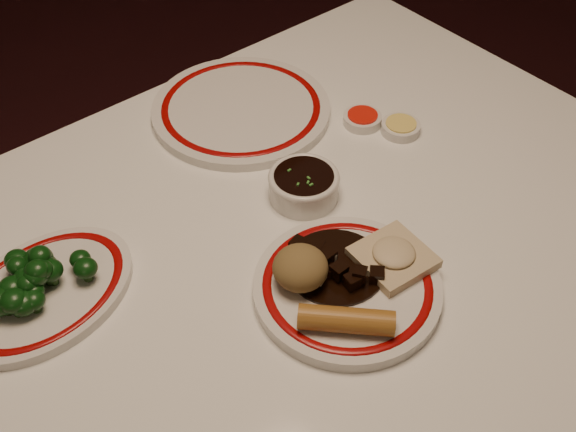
{
  "coord_description": "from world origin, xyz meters",
  "views": [
    {
      "loc": [
        -0.44,
        -0.51,
        1.49
      ],
      "look_at": [
        0.0,
        0.02,
        0.8
      ],
      "focal_mm": 45.0,
      "sensor_mm": 36.0,
      "label": 1
    }
  ],
  "objects_px": {
    "broccoli_plate": "(44,293)",
    "fried_wonton": "(393,256)",
    "spring_roll": "(346,320)",
    "dining_table": "(294,290)",
    "stirfry_heap": "(332,265)",
    "soy_bowl": "(304,186)",
    "rice_mound": "(300,268)",
    "broccoli_pile": "(33,279)",
    "main_plate": "(347,288)"
  },
  "relations": [
    {
      "from": "dining_table",
      "to": "broccoli_pile",
      "type": "bearing_deg",
      "value": 155.22
    },
    {
      "from": "dining_table",
      "to": "spring_roll",
      "type": "distance_m",
      "value": 0.2
    },
    {
      "from": "stirfry_heap",
      "to": "broccoli_plate",
      "type": "height_order",
      "value": "stirfry_heap"
    },
    {
      "from": "rice_mound",
      "to": "broccoli_pile",
      "type": "distance_m",
      "value": 0.34
    },
    {
      "from": "fried_wonton",
      "to": "spring_roll",
      "type": "bearing_deg",
      "value": -162.29
    },
    {
      "from": "main_plate",
      "to": "rice_mound",
      "type": "distance_m",
      "value": 0.07
    },
    {
      "from": "broccoli_pile",
      "to": "soy_bowl",
      "type": "relative_size",
      "value": 1.39
    },
    {
      "from": "fried_wonton",
      "to": "stirfry_heap",
      "type": "xyz_separation_m",
      "value": [
        -0.07,
        0.04,
        -0.0
      ]
    },
    {
      "from": "broccoli_pile",
      "to": "stirfry_heap",
      "type": "bearing_deg",
      "value": -34.85
    },
    {
      "from": "rice_mound",
      "to": "broccoli_plate",
      "type": "distance_m",
      "value": 0.33
    },
    {
      "from": "main_plate",
      "to": "fried_wonton",
      "type": "relative_size",
      "value": 2.76
    },
    {
      "from": "broccoli_plate",
      "to": "broccoli_pile",
      "type": "relative_size",
      "value": 1.97
    },
    {
      "from": "stirfry_heap",
      "to": "soy_bowl",
      "type": "height_order",
      "value": "stirfry_heap"
    },
    {
      "from": "spring_roll",
      "to": "fried_wonton",
      "type": "relative_size",
      "value": 1.19
    },
    {
      "from": "dining_table",
      "to": "soy_bowl",
      "type": "xyz_separation_m",
      "value": [
        0.08,
        0.07,
        0.11
      ]
    },
    {
      "from": "stirfry_heap",
      "to": "broccoli_pile",
      "type": "height_order",
      "value": "broccoli_pile"
    },
    {
      "from": "soy_bowl",
      "to": "dining_table",
      "type": "bearing_deg",
      "value": -137.46
    },
    {
      "from": "fried_wonton",
      "to": "stirfry_heap",
      "type": "height_order",
      "value": "stirfry_heap"
    },
    {
      "from": "main_plate",
      "to": "soy_bowl",
      "type": "xyz_separation_m",
      "value": [
        0.08,
        0.18,
        0.01
      ]
    },
    {
      "from": "main_plate",
      "to": "broccoli_plate",
      "type": "height_order",
      "value": "main_plate"
    },
    {
      "from": "fried_wonton",
      "to": "soy_bowl",
      "type": "height_order",
      "value": "fried_wonton"
    },
    {
      "from": "broccoli_plate",
      "to": "fried_wonton",
      "type": "bearing_deg",
      "value": -34.03
    },
    {
      "from": "spring_roll",
      "to": "broccoli_plate",
      "type": "xyz_separation_m",
      "value": [
        -0.26,
        0.29,
        -0.02
      ]
    },
    {
      "from": "rice_mound",
      "to": "stirfry_heap",
      "type": "bearing_deg",
      "value": -15.66
    },
    {
      "from": "dining_table",
      "to": "broccoli_pile",
      "type": "distance_m",
      "value": 0.37
    },
    {
      "from": "main_plate",
      "to": "stirfry_heap",
      "type": "relative_size",
      "value": 2.04
    },
    {
      "from": "spring_roll",
      "to": "broccoli_pile",
      "type": "bearing_deg",
      "value": 87.01
    },
    {
      "from": "main_plate",
      "to": "soy_bowl",
      "type": "distance_m",
      "value": 0.19
    },
    {
      "from": "spring_roll",
      "to": "broccoli_plate",
      "type": "bearing_deg",
      "value": 86.59
    },
    {
      "from": "main_plate",
      "to": "soy_bowl",
      "type": "height_order",
      "value": "soy_bowl"
    },
    {
      "from": "dining_table",
      "to": "broccoli_pile",
      "type": "height_order",
      "value": "broccoli_pile"
    },
    {
      "from": "dining_table",
      "to": "spring_roll",
      "type": "xyz_separation_m",
      "value": [
        -0.05,
        -0.15,
        0.13
      ]
    },
    {
      "from": "stirfry_heap",
      "to": "broccoli_plate",
      "type": "bearing_deg",
      "value": 144.95
    },
    {
      "from": "main_plate",
      "to": "fried_wonton",
      "type": "distance_m",
      "value": 0.08
    },
    {
      "from": "rice_mound",
      "to": "stirfry_heap",
      "type": "distance_m",
      "value": 0.05
    },
    {
      "from": "rice_mound",
      "to": "broccoli_plate",
      "type": "bearing_deg",
      "value": 142.33
    },
    {
      "from": "spring_roll",
      "to": "fried_wonton",
      "type": "distance_m",
      "value": 0.13
    },
    {
      "from": "broccoli_plate",
      "to": "soy_bowl",
      "type": "bearing_deg",
      "value": -10.48
    },
    {
      "from": "rice_mound",
      "to": "spring_roll",
      "type": "bearing_deg",
      "value": -93.63
    },
    {
      "from": "fried_wonton",
      "to": "soy_bowl",
      "type": "relative_size",
      "value": 0.96
    },
    {
      "from": "dining_table",
      "to": "rice_mound",
      "type": "distance_m",
      "value": 0.15
    },
    {
      "from": "fried_wonton",
      "to": "broccoli_plate",
      "type": "bearing_deg",
      "value": 145.97
    },
    {
      "from": "spring_roll",
      "to": "fried_wonton",
      "type": "height_order",
      "value": "spring_roll"
    },
    {
      "from": "broccoli_plate",
      "to": "dining_table",
      "type": "bearing_deg",
      "value": -24.81
    },
    {
      "from": "spring_roll",
      "to": "soy_bowl",
      "type": "height_order",
      "value": "spring_roll"
    },
    {
      "from": "broccoli_pile",
      "to": "main_plate",
      "type": "bearing_deg",
      "value": -38.5
    },
    {
      "from": "dining_table",
      "to": "stirfry_heap",
      "type": "xyz_separation_m",
      "value": [
        0.0,
        -0.07,
        0.12
      ]
    },
    {
      "from": "rice_mound",
      "to": "broccoli_pile",
      "type": "height_order",
      "value": "rice_mound"
    },
    {
      "from": "spring_roll",
      "to": "stirfry_heap",
      "type": "relative_size",
      "value": 0.88
    },
    {
      "from": "broccoli_pile",
      "to": "fried_wonton",
      "type": "bearing_deg",
      "value": -33.87
    }
  ]
}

